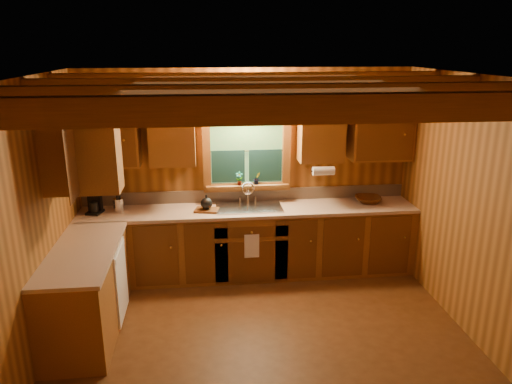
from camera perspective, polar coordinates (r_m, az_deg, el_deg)
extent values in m
plane|color=#553014|center=(5.06, 1.05, -17.51)|extent=(4.20, 4.20, 0.00)
plane|color=brown|center=(4.18, 1.24, 13.32)|extent=(4.20, 4.20, 0.00)
plane|color=brown|center=(6.26, -1.11, 2.49)|extent=(4.20, 0.00, 4.20)
plane|color=brown|center=(2.78, 6.42, -17.39)|extent=(4.20, 0.00, 4.20)
plane|color=brown|center=(4.69, -25.32, -4.26)|extent=(0.00, 3.80, 3.80)
plane|color=brown|center=(5.15, 24.99, -2.37)|extent=(0.00, 3.80, 3.80)
cube|color=brown|center=(3.01, 4.26, 9.74)|extent=(4.20, 0.14, 0.18)
cube|color=brown|center=(3.79, 2.04, 11.27)|extent=(4.20, 0.14, 0.18)
cube|color=brown|center=(4.58, 0.56, 12.27)|extent=(4.20, 0.14, 0.18)
cube|color=brown|center=(5.38, -0.48, 12.97)|extent=(4.20, 0.14, 0.18)
cube|color=brown|center=(6.25, -0.80, -5.97)|extent=(4.20, 0.62, 0.86)
cube|color=brown|center=(5.37, -19.34, -11.07)|extent=(0.62, 1.60, 0.86)
cube|color=tan|center=(6.09, -0.82, -2.07)|extent=(4.20, 0.66, 0.04)
cube|color=tan|center=(5.17, -19.72, -6.66)|extent=(0.64, 1.60, 0.04)
cube|color=tan|center=(6.33, -1.08, -0.35)|extent=(4.20, 0.02, 0.16)
cube|color=white|center=(5.48, -15.58, -10.12)|extent=(0.02, 0.60, 0.80)
cube|color=brown|center=(6.07, -17.30, 6.48)|extent=(0.78, 0.34, 0.78)
cube|color=brown|center=(5.97, -9.88, 6.83)|extent=(0.55, 0.34, 0.78)
cube|color=brown|center=(6.13, 7.67, 7.20)|extent=(0.55, 0.34, 0.78)
cube|color=brown|center=(6.36, 14.56, 7.16)|extent=(0.78, 0.34, 0.78)
cube|color=brown|center=(5.11, -21.93, 4.17)|extent=(0.34, 1.10, 0.78)
cube|color=brown|center=(6.08, -1.11, 8.79)|extent=(1.12, 0.08, 0.10)
cube|color=brown|center=(6.27, -1.07, 0.63)|extent=(1.12, 0.08, 0.10)
cube|color=brown|center=(6.14, -5.85, 4.51)|extent=(0.10, 0.08, 0.80)
cube|color=brown|center=(6.23, 3.60, 4.75)|extent=(0.10, 0.08, 0.80)
cube|color=#3F7330|center=(6.20, -1.12, 4.72)|extent=(0.92, 0.01, 0.80)
cube|color=#102F2E|center=(6.20, -3.29, 3.02)|extent=(0.42, 0.02, 0.42)
cube|color=#102F2E|center=(6.24, 1.10, 3.14)|extent=(0.42, 0.02, 0.42)
cylinder|color=black|center=(6.17, -1.10, 4.85)|extent=(0.92, 0.01, 0.01)
cube|color=brown|center=(6.23, -1.03, 0.70)|extent=(1.06, 0.14, 0.04)
cylinder|color=black|center=(6.05, -1.13, 10.95)|extent=(0.08, 0.03, 0.08)
cylinder|color=black|center=(5.99, -2.04, 10.87)|extent=(0.09, 0.17, 0.08)
cylinder|color=black|center=(6.00, -0.10, 10.90)|extent=(0.09, 0.17, 0.08)
sphere|color=#FFE0A5|center=(5.93, -2.58, 10.13)|extent=(0.13, 0.13, 0.13)
sphere|color=#FFE0A5|center=(5.96, 0.54, 10.18)|extent=(0.13, 0.13, 0.13)
cylinder|color=white|center=(6.04, 7.94, 2.48)|extent=(0.27, 0.11, 0.11)
cube|color=white|center=(5.91, -0.50, -6.39)|extent=(0.18, 0.01, 0.30)
cube|color=silver|center=(6.09, -0.83, -1.82)|extent=(0.82, 0.48, 0.02)
cube|color=#262628|center=(6.09, -2.61, -2.46)|extent=(0.34, 0.40, 0.14)
cube|color=#262628|center=(6.13, 0.94, -2.33)|extent=(0.34, 0.40, 0.14)
cylinder|color=silver|center=(6.22, -0.99, -0.37)|extent=(0.04, 0.04, 0.22)
torus|color=silver|center=(6.14, -0.95, 0.44)|extent=(0.16, 0.02, 0.16)
cube|color=black|center=(6.21, -18.44, -2.26)|extent=(0.16, 0.20, 0.03)
cube|color=black|center=(6.22, -18.45, -0.86)|extent=(0.16, 0.07, 0.27)
cube|color=black|center=(6.11, -18.70, -0.05)|extent=(0.16, 0.18, 0.04)
cylinder|color=black|center=(6.16, -18.56, -1.67)|extent=(0.10, 0.10, 0.12)
cylinder|color=silver|center=(6.18, -15.88, -1.45)|extent=(0.13, 0.13, 0.16)
cylinder|color=black|center=(6.13, -16.18, 0.00)|extent=(0.03, 0.04, 0.24)
cylinder|color=black|center=(6.13, -16.00, 0.03)|extent=(0.01, 0.01, 0.24)
cylinder|color=black|center=(6.14, -15.83, 0.07)|extent=(0.03, 0.04, 0.24)
cylinder|color=black|center=(6.15, -15.70, 0.09)|extent=(0.05, 0.06, 0.23)
cube|color=#5A3113|center=(6.00, -5.84, -2.12)|extent=(0.32, 0.26, 0.03)
sphere|color=black|center=(5.97, -5.86, -1.35)|extent=(0.15, 0.15, 0.15)
cylinder|color=black|center=(5.94, -5.89, -0.50)|extent=(0.02, 0.02, 0.04)
imported|color=#48230C|center=(6.44, 13.06, -0.87)|extent=(0.37, 0.37, 0.08)
imported|color=#5A3113|center=(6.18, -1.99, 1.60)|extent=(0.10, 0.07, 0.18)
imported|color=#5A3113|center=(6.22, 0.11, 1.62)|extent=(0.11, 0.10, 0.16)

